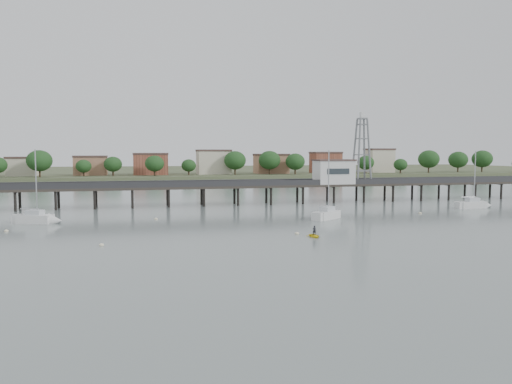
# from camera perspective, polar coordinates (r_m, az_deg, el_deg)

# --- Properties ---
(ground_plane) EXTENTS (500.00, 500.00, 0.00)m
(ground_plane) POSITION_cam_1_polar(r_m,az_deg,el_deg) (45.32, 8.71, -9.18)
(ground_plane) COLOR slate
(ground_plane) RESTS_ON ground
(pier) EXTENTS (150.00, 5.00, 5.50)m
(pier) POSITION_cam_1_polar(r_m,az_deg,el_deg) (102.31, -4.19, 0.61)
(pier) COLOR #2D2823
(pier) RESTS_ON ground
(pier_building) EXTENTS (8.40, 5.40, 5.30)m
(pier_building) POSITION_cam_1_polar(r_m,az_deg,el_deg) (109.12, 8.87, 2.32)
(pier_building) COLOR silver
(pier_building) RESTS_ON ground
(lattice_tower) EXTENTS (3.20, 3.20, 15.50)m
(lattice_tower) POSITION_cam_1_polar(r_m,az_deg,el_deg) (111.71, 11.99, 4.60)
(lattice_tower) COLOR slate
(lattice_tower) RESTS_ON ground
(sailboat_b) EXTENTS (7.32, 4.57, 11.79)m
(sailboat_b) POSITION_cam_1_polar(r_m,az_deg,el_deg) (82.53, -23.33, -2.86)
(sailboat_b) COLOR white
(sailboat_b) RESTS_ON ground
(sailboat_e) EXTENTS (7.00, 2.15, 11.63)m
(sailboat_e) POSITION_cam_1_polar(r_m,az_deg,el_deg) (105.84, 23.91, -1.34)
(sailboat_e) COLOR white
(sailboat_e) RESTS_ON ground
(sailboat_c) EXTENTS (6.82, 5.82, 11.68)m
(sailboat_c) POSITION_cam_1_polar(r_m,az_deg,el_deg) (82.46, 8.48, -2.55)
(sailboat_c) COLOR white
(sailboat_c) RESTS_ON ground
(yellow_dinghy) EXTENTS (1.72, 0.55, 2.38)m
(yellow_dinghy) POSITION_cam_1_polar(r_m,az_deg,el_deg) (64.19, 6.68, -5.11)
(yellow_dinghy) COLOR yellow
(yellow_dinghy) RESTS_ON ground
(dinghy_occupant) EXTENTS (0.59, 1.25, 0.29)m
(dinghy_occupant) POSITION_cam_1_polar(r_m,az_deg,el_deg) (64.19, 6.68, -5.11)
(dinghy_occupant) COLOR black
(dinghy_occupant) RESTS_ON ground
(mooring_buoys) EXTENTS (80.34, 22.18, 0.39)m
(mooring_buoys) POSITION_cam_1_polar(r_m,az_deg,el_deg) (74.04, 1.36, -3.74)
(mooring_buoys) COLOR #F7ECC0
(mooring_buoys) RESTS_ON ground
(far_shore) EXTENTS (500.00, 170.00, 10.40)m
(far_shore) POSITION_cam_1_polar(r_m,az_deg,el_deg) (280.95, -10.21, 2.42)
(far_shore) COLOR #475133
(far_shore) RESTS_ON ground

